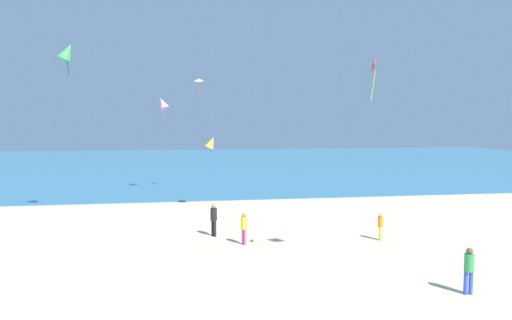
{
  "coord_description": "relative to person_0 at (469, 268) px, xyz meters",
  "views": [
    {
      "loc": [
        -2.85,
        -12.22,
        5.96
      ],
      "look_at": [
        0.0,
        6.58,
        4.31
      ],
      "focal_mm": 31.92,
      "sensor_mm": 36.0,
      "label": 1
    }
  ],
  "objects": [
    {
      "name": "kite_red",
      "position": [
        -2.74,
        2.04,
        6.91
      ],
      "size": [
        0.18,
        0.52,
        1.55
      ],
      "rotation": [
        0.0,
        0.0,
        1.52
      ],
      "color": "red"
    },
    {
      "name": "person_3",
      "position": [
        -6.84,
        7.4,
        -0.05
      ],
      "size": [
        0.41,
        0.41,
        1.55
      ],
      "rotation": [
        0.0,
        0.0,
        0.45
      ],
      "color": "#D8599E",
      "rests_on": "ground_plane"
    },
    {
      "name": "ocean_water",
      "position": [
        -6.64,
        49.51,
        -0.92
      ],
      "size": [
        120.0,
        60.0,
        0.05
      ],
      "primitive_type": "cube",
      "color": "teal",
      "rests_on": "ground_plane"
    },
    {
      "name": "person_2",
      "position": [
        -0.01,
        7.18,
        -0.14
      ],
      "size": [
        0.36,
        0.36,
        1.38
      ],
      "rotation": [
        0.0,
        0.0,
        5.9
      ],
      "color": "yellow",
      "rests_on": "ground_plane"
    },
    {
      "name": "kite_green",
      "position": [
        -16.22,
        13.88,
        8.94
      ],
      "size": [
        1.31,
        1.09,
        1.92
      ],
      "rotation": [
        0.0,
        0.0,
        1.87
      ],
      "color": "green"
    },
    {
      "name": "kite_yellow",
      "position": [
        -7.9,
        16.47,
        3.55
      ],
      "size": [
        0.92,
        0.69,
        1.73
      ],
      "rotation": [
        0.0,
        0.0,
        4.8
      ],
      "color": "yellow"
    },
    {
      "name": "ground_plane",
      "position": [
        -6.64,
        8.3,
        -0.94
      ],
      "size": [
        120.0,
        120.0,
        0.0
      ],
      "primitive_type": "plane",
      "color": "beige"
    },
    {
      "name": "person_1",
      "position": [
        -8.19,
        9.2,
        0.03
      ],
      "size": [
        0.46,
        0.46,
        1.69
      ],
      "rotation": [
        0.0,
        0.0,
        0.53
      ],
      "color": "black",
      "rests_on": "ground_plane"
    },
    {
      "name": "person_0",
      "position": [
        0.0,
        0.0,
        0.0
      ],
      "size": [
        0.35,
        0.35,
        1.63
      ],
      "rotation": [
        0.0,
        0.0,
        4.63
      ],
      "color": "blue",
      "rests_on": "ground_plane"
    },
    {
      "name": "kite_pink",
      "position": [
        -11.41,
        23.88,
        6.42
      ],
      "size": [
        1.4,
        1.29,
        1.76
      ],
      "rotation": [
        0.0,
        0.0,
        4.16
      ],
      "color": "pink"
    },
    {
      "name": "kite_white",
      "position": [
        -8.53,
        22.82,
        8.21
      ],
      "size": [
        0.68,
        0.6,
        1.64
      ],
      "rotation": [
        0.0,
        0.0,
        5.97
      ],
      "color": "white"
    }
  ]
}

